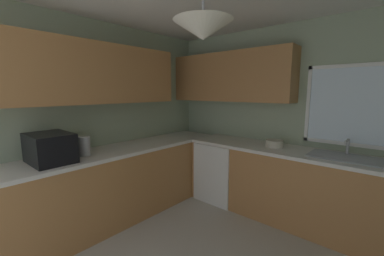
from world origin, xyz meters
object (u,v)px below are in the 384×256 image
dishwasher (222,170)px  microwave (50,148)px  bowl (274,144)px  sink_assembly (344,157)px  kettle (85,146)px

dishwasher → microwave: 2.26m
dishwasher → microwave: microwave is taller
dishwasher → bowl: (0.76, 0.03, 0.52)m
dishwasher → sink_assembly: sink_assembly is taller
microwave → kettle: (0.02, 0.34, -0.04)m
microwave → bowl: (1.42, 2.10, -0.10)m
sink_assembly → bowl: sink_assembly is taller
microwave → bowl: microwave is taller
dishwasher → kettle: size_ratio=3.98×
sink_assembly → kettle: bearing=-140.8°
dishwasher → kettle: bearing=-110.3°
sink_assembly → microwave: bearing=-136.1°
kettle → bowl: kettle is taller
microwave → sink_assembly: 3.04m
kettle → sink_assembly: bearing=39.2°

